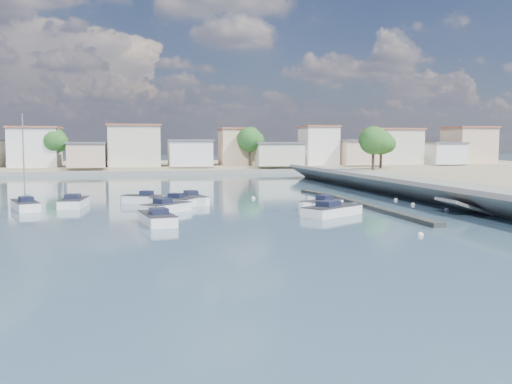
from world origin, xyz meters
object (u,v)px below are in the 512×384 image
(motorboat_a, at_px, (157,219))
(motorboat_c, at_px, (170,202))
(sailboat, at_px, (25,205))
(motorboat_d, at_px, (320,205))
(motorboat_h, at_px, (334,211))
(motorboat_f, at_px, (141,199))
(motorboat_e, at_px, (75,203))
(motorboat_b, at_px, (169,208))
(motorboat_g, at_px, (193,200))

(motorboat_a, height_order, motorboat_c, same)
(motorboat_a, bearing_deg, sailboat, 134.77)
(motorboat_d, relative_size, motorboat_h, 0.77)
(motorboat_a, bearing_deg, motorboat_c, 81.86)
(motorboat_d, height_order, motorboat_f, same)
(motorboat_a, xyz_separation_m, motorboat_c, (1.71, 11.92, 0.00))
(motorboat_e, relative_size, sailboat, 0.66)
(motorboat_a, height_order, motorboat_b, same)
(motorboat_b, bearing_deg, motorboat_f, 106.44)
(motorboat_c, xyz_separation_m, motorboat_f, (-2.79, 3.37, -0.00))
(motorboat_e, bearing_deg, motorboat_c, -9.25)
(motorboat_e, xyz_separation_m, sailboat, (-4.23, -1.69, 0.04))
(motorboat_f, height_order, sailboat, sailboat)
(motorboat_c, bearing_deg, motorboat_g, 34.67)
(motorboat_h, relative_size, sailboat, 0.67)
(motorboat_g, bearing_deg, motorboat_f, 161.84)
(motorboat_d, height_order, sailboat, sailboat)
(motorboat_c, xyz_separation_m, motorboat_d, (13.43, -5.51, -0.00))
(motorboat_f, distance_m, motorboat_h, 20.79)
(motorboat_a, distance_m, motorboat_h, 15.19)
(motorboat_c, relative_size, motorboat_g, 0.81)
(motorboat_d, height_order, motorboat_h, same)
(motorboat_c, xyz_separation_m, motorboat_h, (13.33, -9.76, -0.00))
(motorboat_b, xyz_separation_m, motorboat_c, (0.41, 4.69, 0.00))
(motorboat_e, bearing_deg, motorboat_b, -35.42)
(motorboat_e, xyz_separation_m, motorboat_h, (22.42, -11.24, 0.00))
(motorboat_g, xyz_separation_m, sailboat, (-15.72, -1.87, 0.04))
(motorboat_a, height_order, motorboat_d, same)
(motorboat_a, relative_size, motorboat_f, 1.30)
(motorboat_h, bearing_deg, motorboat_e, 153.38)
(motorboat_d, relative_size, motorboat_g, 0.83)
(motorboat_c, distance_m, motorboat_g, 2.92)
(motorboat_c, xyz_separation_m, sailboat, (-13.32, -0.21, 0.04))
(motorboat_a, relative_size, motorboat_e, 0.98)
(motorboat_b, xyz_separation_m, motorboat_d, (13.85, -0.82, -0.00))
(motorboat_b, bearing_deg, motorboat_e, 144.58)
(motorboat_d, bearing_deg, motorboat_e, 162.75)
(motorboat_b, distance_m, sailboat, 13.66)
(motorboat_e, distance_m, motorboat_f, 6.58)
(motorboat_c, bearing_deg, motorboat_h, -36.20)
(motorboat_e, bearing_deg, motorboat_h, -26.62)
(sailboat, bearing_deg, motorboat_c, 0.91)
(motorboat_a, xyz_separation_m, sailboat, (-11.61, 11.71, 0.04))
(motorboat_f, height_order, motorboat_g, same)
(sailboat, bearing_deg, motorboat_g, 6.79)
(motorboat_c, height_order, motorboat_d, same)
(motorboat_e, height_order, motorboat_g, same)
(motorboat_d, xyz_separation_m, motorboat_e, (-22.53, 6.99, 0.00))
(motorboat_f, bearing_deg, motorboat_d, -28.69)
(motorboat_a, height_order, sailboat, sailboat)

